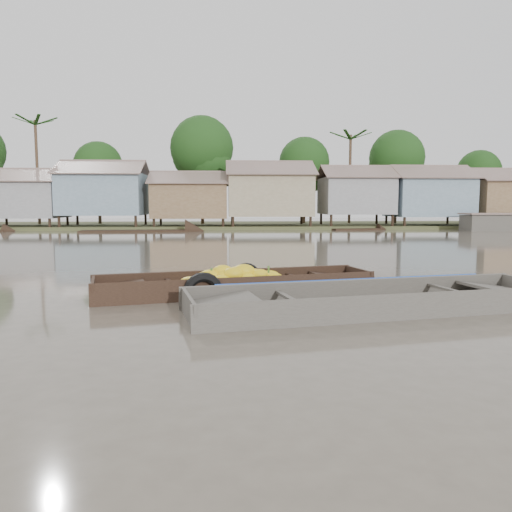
{
  "coord_description": "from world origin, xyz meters",
  "views": [
    {
      "loc": [
        -0.96,
        -10.49,
        1.98
      ],
      "look_at": [
        -0.29,
        0.74,
        0.8
      ],
      "focal_mm": 35.0,
      "sensor_mm": 36.0,
      "label": 1
    }
  ],
  "objects": [
    {
      "name": "viewer_boat",
      "position": [
        1.85,
        -1.41,
        0.05
      ],
      "size": [
        7.39,
        3.23,
        0.58
      ],
      "rotation": [
        0.0,
        0.0,
        0.2
      ],
      "color": "#44403A",
      "rests_on": "ground"
    },
    {
      "name": "distant_boats",
      "position": [
        10.95,
        23.85,
        0.29
      ],
      "size": [
        49.02,
        16.27,
        1.38
      ],
      "color": "black",
      "rests_on": "ground"
    },
    {
      "name": "riverbank",
      "position": [
        3.03,
        31.86,
        3.07
      ],
      "size": [
        120.0,
        12.47,
        10.22
      ],
      "color": "#384723",
      "rests_on": "ground"
    },
    {
      "name": "ground",
      "position": [
        0.0,
        0.0,
        0.0
      ],
      "size": [
        120.0,
        120.0,
        0.0
      ],
      "primitive_type": "plane",
      "color": "#534B40",
      "rests_on": "ground"
    },
    {
      "name": "banana_boat",
      "position": [
        -0.84,
        0.46,
        0.19
      ],
      "size": [
        6.36,
        2.85,
        0.87
      ],
      "rotation": [
        0.0,
        0.0,
        0.23
      ],
      "color": "black",
      "rests_on": "ground"
    }
  ]
}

